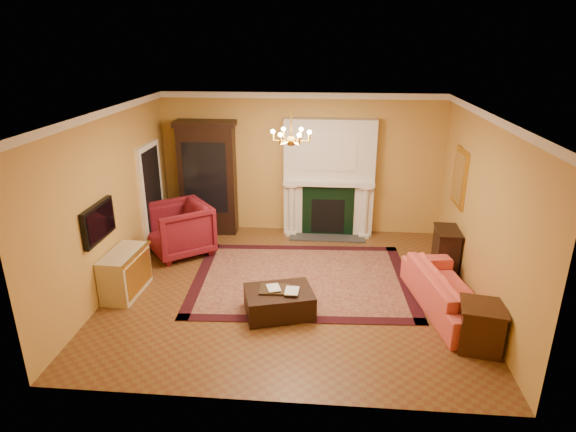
# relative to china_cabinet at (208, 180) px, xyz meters

# --- Properties ---
(floor) EXTENTS (6.00, 5.50, 0.02)m
(floor) POSITION_rel_china_cabinet_xyz_m (1.98, -2.49, -1.18)
(floor) COLOR brown
(floor) RESTS_ON ground
(ceiling) EXTENTS (6.00, 5.50, 0.02)m
(ceiling) POSITION_rel_china_cabinet_xyz_m (1.98, -2.49, 1.84)
(ceiling) COLOR silver
(ceiling) RESTS_ON wall_back
(wall_back) EXTENTS (6.00, 0.02, 3.00)m
(wall_back) POSITION_rel_china_cabinet_xyz_m (1.98, 0.27, 0.33)
(wall_back) COLOR #BB9143
(wall_back) RESTS_ON floor
(wall_front) EXTENTS (6.00, 0.02, 3.00)m
(wall_front) POSITION_rel_china_cabinet_xyz_m (1.98, -5.25, 0.33)
(wall_front) COLOR #BB9143
(wall_front) RESTS_ON floor
(wall_left) EXTENTS (0.02, 5.50, 3.00)m
(wall_left) POSITION_rel_china_cabinet_xyz_m (-1.03, -2.49, 0.33)
(wall_left) COLOR #BB9143
(wall_left) RESTS_ON floor
(wall_right) EXTENTS (0.02, 5.50, 3.00)m
(wall_right) POSITION_rel_china_cabinet_xyz_m (4.99, -2.49, 0.33)
(wall_right) COLOR #BB9143
(wall_right) RESTS_ON floor
(fireplace) EXTENTS (1.90, 0.70, 2.50)m
(fireplace) POSITION_rel_china_cabinet_xyz_m (2.58, 0.08, 0.03)
(fireplace) COLOR silver
(fireplace) RESTS_ON wall_back
(crown_molding) EXTENTS (6.00, 5.50, 0.12)m
(crown_molding) POSITION_rel_china_cabinet_xyz_m (1.98, -1.53, 1.77)
(crown_molding) COLOR white
(crown_molding) RESTS_ON ceiling
(doorway) EXTENTS (0.08, 1.05, 2.10)m
(doorway) POSITION_rel_china_cabinet_xyz_m (-0.98, -0.79, -0.12)
(doorway) COLOR white
(doorway) RESTS_ON wall_left
(tv_panel) EXTENTS (0.09, 0.95, 0.58)m
(tv_panel) POSITION_rel_china_cabinet_xyz_m (-0.97, -3.09, 0.18)
(tv_panel) COLOR black
(tv_panel) RESTS_ON wall_left
(gilt_mirror) EXTENTS (0.06, 0.76, 1.05)m
(gilt_mirror) POSITION_rel_china_cabinet_xyz_m (4.95, -1.09, 0.48)
(gilt_mirror) COLOR gold
(gilt_mirror) RESTS_ON wall_right
(chandelier) EXTENTS (0.63, 0.55, 0.53)m
(chandelier) POSITION_rel_china_cabinet_xyz_m (1.98, -2.49, 1.44)
(chandelier) COLOR gold
(chandelier) RESTS_ON ceiling
(oriental_rug) EXTENTS (3.96, 3.06, 0.02)m
(oriental_rug) POSITION_rel_china_cabinet_xyz_m (2.15, -2.13, -1.16)
(oriental_rug) COLOR #4A0F1C
(oriental_rug) RESTS_ON floor
(china_cabinet) EXTENTS (1.19, 0.59, 2.33)m
(china_cabinet) POSITION_rel_china_cabinet_xyz_m (0.00, 0.00, 0.00)
(china_cabinet) COLOR black
(china_cabinet) RESTS_ON floor
(wingback_armchair) EXTENTS (1.48, 1.50, 1.13)m
(wingback_armchair) POSITION_rel_china_cabinet_xyz_m (-0.32, -1.23, -0.60)
(wingback_armchair) COLOR maroon
(wingback_armchair) RESTS_ON floor
(pedestal_table) EXTENTS (0.38, 0.38, 0.69)m
(pedestal_table) POSITION_rel_china_cabinet_xyz_m (-0.16, -0.94, -0.77)
(pedestal_table) COLOR black
(pedestal_table) RESTS_ON floor
(commode) EXTENTS (0.52, 1.02, 0.75)m
(commode) POSITION_rel_china_cabinet_xyz_m (-0.75, -2.88, -0.79)
(commode) COLOR beige
(commode) RESTS_ON floor
(coral_sofa) EXTENTS (1.02, 2.26, 0.85)m
(coral_sofa) POSITION_rel_china_cabinet_xyz_m (4.51, -2.94, -0.74)
(coral_sofa) COLOR #E45448
(coral_sofa) RESTS_ON floor
(end_table) EXTENTS (0.64, 0.64, 0.63)m
(end_table) POSITION_rel_china_cabinet_xyz_m (4.70, -3.94, -0.85)
(end_table) COLOR #39190F
(end_table) RESTS_ON floor
(console_table) EXTENTS (0.41, 0.69, 0.75)m
(console_table) POSITION_rel_china_cabinet_xyz_m (4.76, -1.47, -0.79)
(console_table) COLOR black
(console_table) RESTS_ON floor
(leather_ottoman) EXTENTS (1.18, 0.99, 0.38)m
(leather_ottoman) POSITION_rel_china_cabinet_xyz_m (1.86, -3.30, -0.96)
(leather_ottoman) COLOR black
(leather_ottoman) RESTS_ON oriental_rug
(ottoman_tray) EXTENTS (0.45, 0.36, 0.03)m
(ottoman_tray) POSITION_rel_china_cabinet_xyz_m (1.79, -3.28, -0.76)
(ottoman_tray) COLOR black
(ottoman_tray) RESTS_ON leather_ottoman
(book_a) EXTENTS (0.19, 0.08, 0.26)m
(book_a) POSITION_rel_china_cabinet_xyz_m (1.69, -3.33, -0.61)
(book_a) COLOR gray
(book_a) RESTS_ON ottoman_tray
(book_b) EXTENTS (0.21, 0.03, 0.28)m
(book_b) POSITION_rel_china_cabinet_xyz_m (1.96, -3.35, -0.60)
(book_b) COLOR gray
(book_b) RESTS_ON ottoman_tray
(topiary_left) EXTENTS (0.15, 0.15, 0.39)m
(topiary_left) POSITION_rel_china_cabinet_xyz_m (1.93, 0.04, 0.28)
(topiary_left) COLOR gray
(topiary_left) RESTS_ON fireplace
(topiary_right) EXTENTS (0.15, 0.15, 0.40)m
(topiary_right) POSITION_rel_china_cabinet_xyz_m (3.25, 0.04, 0.28)
(topiary_right) COLOR gray
(topiary_right) RESTS_ON fireplace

